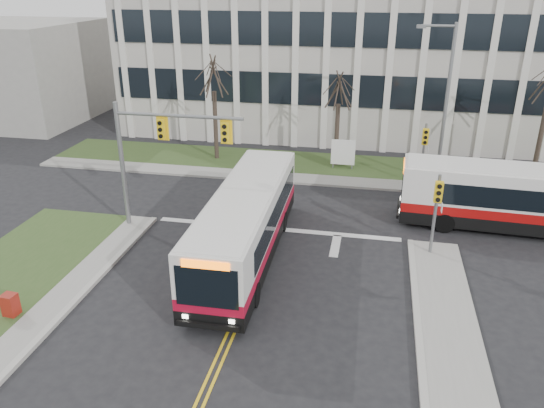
{
  "coord_description": "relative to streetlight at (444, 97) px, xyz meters",
  "views": [
    {
      "loc": [
        4.38,
        -14.82,
        11.44
      ],
      "look_at": [
        0.08,
        6.67,
        2.0
      ],
      "focal_mm": 35.0,
      "sensor_mm": 36.0,
      "label": 1
    }
  ],
  "objects": [
    {
      "name": "office_building",
      "position": [
        -3.03,
        13.8,
        0.81
      ],
      "size": [
        40.0,
        16.0,
        12.0
      ],
      "primitive_type": "cube",
      "color": "beige",
      "rests_on": "ground"
    },
    {
      "name": "ground",
      "position": [
        -8.03,
        -16.2,
        -5.19
      ],
      "size": [
        120.0,
        120.0,
        0.0
      ],
      "primitive_type": "plane",
      "color": "black",
      "rests_on": "ground"
    },
    {
      "name": "signal_pole_far",
      "position": [
        -0.83,
        -0.8,
        -2.69
      ],
      "size": [
        0.34,
        0.39,
        3.8
      ],
      "color": "slate",
      "rests_on": "ground"
    },
    {
      "name": "mast_arm_signal",
      "position": [
        -13.65,
        -9.04,
        -0.94
      ],
      "size": [
        6.11,
        0.38,
        6.2
      ],
      "color": "slate",
      "rests_on": "ground"
    },
    {
      "name": "bus_cross",
      "position": [
        3.72,
        -5.76,
        -3.64
      ],
      "size": [
        11.74,
        3.11,
        3.1
      ],
      "primitive_type": null,
      "rotation": [
        0.0,
        0.0,
        -1.62
      ],
      "color": "silver",
      "rests_on": "ground"
    },
    {
      "name": "bus_main",
      "position": [
        -8.8,
        -10.99,
        -3.65
      ],
      "size": [
        2.68,
        11.59,
        3.08
      ],
      "primitive_type": null,
      "rotation": [
        0.0,
        0.0,
        0.02
      ],
      "color": "silver",
      "rests_on": "ground"
    },
    {
      "name": "building_annex",
      "position": [
        -34.03,
        9.8,
        -1.19
      ],
      "size": [
        12.0,
        12.0,
        8.0
      ],
      "primitive_type": "cube",
      "color": "#9E9B93",
      "rests_on": "ground"
    },
    {
      "name": "tree_mid",
      "position": [
        -6.03,
        2.0,
        -0.31
      ],
      "size": [
        1.8,
        1.8,
        6.82
      ],
      "color": "#42352B",
      "rests_on": "ground"
    },
    {
      "name": "building_lawn",
      "position": [
        -3.03,
        1.8,
        -5.13
      ],
      "size": [
        44.0,
        5.0,
        0.12
      ],
      "primitive_type": "cube",
      "color": "#334B20",
      "rests_on": "ground"
    },
    {
      "name": "sidewalk_cross",
      "position": [
        -3.03,
        -1.0,
        -5.12
      ],
      "size": [
        44.0,
        1.6,
        0.14
      ],
      "primitive_type": "cube",
      "color": "#9E9B93",
      "rests_on": "ground"
    },
    {
      "name": "signal_pole_near",
      "position": [
        -0.83,
        -9.3,
        -2.69
      ],
      "size": [
        0.34,
        0.39,
        3.8
      ],
      "color": "slate",
      "rests_on": "ground"
    },
    {
      "name": "streetlight",
      "position": [
        0.0,
        0.0,
        0.0
      ],
      "size": [
        2.15,
        0.25,
        9.2
      ],
      "color": "slate",
      "rests_on": "ground"
    },
    {
      "name": "tree_left",
      "position": [
        -14.03,
        1.8,
        0.32
      ],
      "size": [
        1.8,
        1.8,
        7.7
      ],
      "color": "#42352B",
      "rests_on": "ground"
    },
    {
      "name": "newspaper_box_red",
      "position": [
        -16.1,
        -17.06,
        -4.72
      ],
      "size": [
        0.53,
        0.49,
        0.95
      ],
      "primitive_type": "cube",
      "rotation": [
        0.0,
        0.0,
        -0.08
      ],
      "color": "maroon",
      "rests_on": "ground"
    },
    {
      "name": "directory_sign",
      "position": [
        -5.53,
        1.3,
        -4.02
      ],
      "size": [
        1.5,
        0.12,
        2.0
      ],
      "color": "slate",
      "rests_on": "ground"
    }
  ]
}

